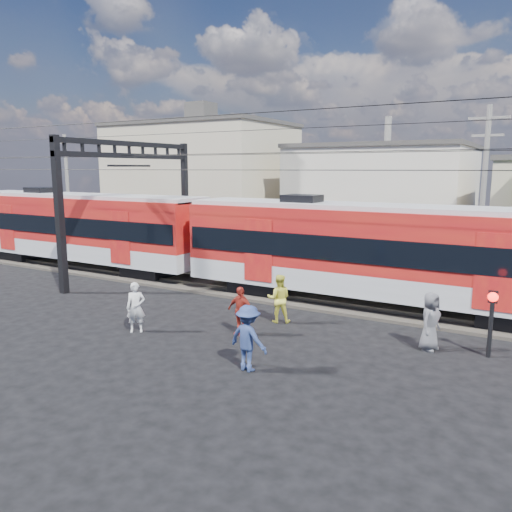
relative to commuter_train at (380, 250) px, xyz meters
The scene contains 16 objects.
ground 8.90m from the commuter_train, 111.09° to the right, with size 120.00×120.00×0.00m, color black.
track_bed 3.87m from the commuter_train, behind, with size 70.00×3.40×0.12m, color #2D2823.
rail_near 3.88m from the commuter_train, 166.34° to the right, with size 70.00×0.12×0.12m, color #59544C.
rail_far 3.88m from the commuter_train, 166.34° to the left, with size 70.00×0.12×0.12m, color #59544C.
commuter_train is the anchor object (origin of this frame).
catenary 12.05m from the commuter_train, behind, with size 70.00×9.30×7.52m.
building_west 25.78m from the commuter_train, 141.46° to the left, with size 14.28×10.20×9.30m.
building_midwest 19.71m from the commuter_train, 104.99° to the left, with size 12.24×12.24×7.30m.
utility_pole_mid 7.88m from the commuter_train, 67.40° to the left, with size 1.80×0.24×8.50m.
utility_pole_west 25.86m from the commuter_train, 166.55° to the left, with size 1.80×0.24×8.00m.
pedestrian_a 9.60m from the commuter_train, 132.55° to the right, with size 0.63×0.42×1.74m, color silver.
pedestrian_b 4.69m from the commuter_train, 126.55° to the right, with size 0.87×0.67×1.78m, color #D6D243.
pedestrian_c 8.18m from the commuter_train, 99.78° to the right, with size 1.21×0.70×1.87m, color navy.
pedestrian_d 6.50m from the commuter_train, 119.75° to the right, with size 0.98×0.41×1.68m, color maroon.
pedestrian_e 4.88m from the commuter_train, 54.35° to the right, with size 0.89×0.58×1.83m, color #4E4E53.
crossing_signal 5.71m from the commuter_train, 38.88° to the right, with size 0.30×0.30×2.04m.
Camera 1 is at (8.45, -11.30, 5.57)m, focal length 35.00 mm.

